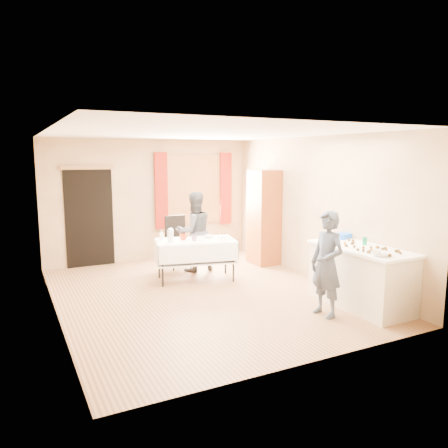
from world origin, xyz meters
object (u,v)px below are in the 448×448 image
chair (178,252)px  girl (327,264)px  woman (194,232)px  cabinet (264,217)px  counter (361,277)px  party_table (196,256)px

chair → girl: size_ratio=0.70×
chair → woman: 0.63m
cabinet → girl: size_ratio=1.31×
counter → girl: size_ratio=1.09×
cabinet → girl: bearing=-105.4°
counter → woman: 3.37m
cabinet → woman: (-1.53, 0.11, -0.20)m
chair → girl: (0.90, -3.48, 0.44)m
counter → woman: woman is taller
cabinet → woman: 1.54m
chair → woman: bearing=-61.6°
cabinet → chair: 1.91m
party_table → counter: bearing=-43.0°
party_table → chair: chair is taller
woman → party_table: bearing=68.5°
party_table → girl: bearing=-56.9°
counter → party_table: (-1.66, 2.41, -0.01)m
party_table → woman: woman is taller
girl → cabinet: bearing=158.5°
cabinet → party_table: bearing=-163.9°
cabinet → chair: size_ratio=1.87×
cabinet → girl: (-0.83, -3.00, -0.23)m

